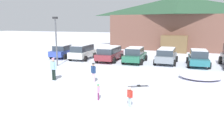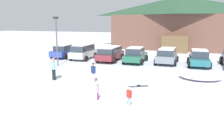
{
  "view_description": "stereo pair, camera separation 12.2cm",
  "coord_description": "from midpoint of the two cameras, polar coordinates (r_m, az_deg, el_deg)",
  "views": [
    {
      "loc": [
        5.68,
        -8.29,
        4.26
      ],
      "look_at": [
        0.6,
        6.93,
        0.96
      ],
      "focal_mm": 35.0,
      "sensor_mm": 36.0,
      "label": 1
    },
    {
      "loc": [
        5.8,
        -8.25,
        4.26
      ],
      "look_at": [
        0.6,
        6.93,
        0.96
      ],
      "focal_mm": 35.0,
      "sensor_mm": 36.0,
      "label": 2
    }
  ],
  "objects": [
    {
      "name": "skier_child_in_pink_snowsuit",
      "position": [
        12.2,
        -3.89,
        -6.32
      ],
      "size": [
        0.18,
        0.32,
        0.89
      ],
      "color": "#7E2A5D",
      "rests_on": "ground"
    },
    {
      "name": "pair_of_skis",
      "position": [
        14.9,
        6.71,
        -4.98
      ],
      "size": [
        1.37,
        0.96,
        0.08
      ],
      "color": "#26272F",
      "rests_on": "ground"
    },
    {
      "name": "parked_blue_hatchback",
      "position": [
        27.35,
        -12.81,
        4.07
      ],
      "size": [
        2.16,
        4.08,
        1.56
      ],
      "color": "#3147A1",
      "rests_on": "ground"
    },
    {
      "name": "plowed_snow_pile",
      "position": [
        17.93,
        21.85,
        -2.09
      ],
      "size": [
        3.11,
        2.48,
        0.54
      ],
      "primitive_type": "ellipsoid",
      "color": "white",
      "rests_on": "ground"
    },
    {
      "name": "skier_teen_in_navy_coat",
      "position": [
        15.69,
        -5.11,
        -1.18
      ],
      "size": [
        0.44,
        0.36,
        1.41
      ],
      "color": "#E6B2C5",
      "rests_on": "ground"
    },
    {
      "name": "lamp_post",
      "position": [
        22.01,
        -14.55,
        7.26
      ],
      "size": [
        0.44,
        0.24,
        4.77
      ],
      "color": "#515459",
      "rests_on": "ground"
    },
    {
      "name": "parked_teal_hatchback",
      "position": [
        23.08,
        21.47,
        2.27
      ],
      "size": [
        2.19,
        4.21,
        1.65
      ],
      "color": "#27707A",
      "rests_on": "ground"
    },
    {
      "name": "parked_grey_wagon",
      "position": [
        23.52,
        13.88,
        3.01
      ],
      "size": [
        2.28,
        4.26,
        1.61
      ],
      "color": "gray",
      "rests_on": "ground"
    },
    {
      "name": "ski_lodge",
      "position": [
        37.21,
        16.78,
        11.1
      ],
      "size": [
        21.29,
        10.65,
        8.32
      ],
      "color": "brown",
      "rests_on": "ground"
    },
    {
      "name": "skier_child_in_red_jacket",
      "position": [
        11.21,
        4.38,
        -7.51
      ],
      "size": [
        0.34,
        0.26,
        1.05
      ],
      "color": "#A3B9C6",
      "rests_on": "ground"
    },
    {
      "name": "parked_white_suv",
      "position": [
        25.62,
        -7.81,
        4.04
      ],
      "size": [
        2.15,
        4.09,
        1.72
      ],
      "color": "white",
      "rests_on": "ground"
    },
    {
      "name": "parked_maroon_van",
      "position": [
        24.39,
        -0.72,
        3.63
      ],
      "size": [
        2.25,
        4.73,
        1.58
      ],
      "color": "maroon",
      "rests_on": "ground"
    },
    {
      "name": "parked_green_coupe",
      "position": [
        23.53,
        5.87,
        3.19
      ],
      "size": [
        2.17,
        4.39,
        1.65
      ],
      "color": "#24664B",
      "rests_on": "ground"
    },
    {
      "name": "ground",
      "position": [
        10.93,
        -15.31,
        -11.75
      ],
      "size": [
        160.0,
        160.0,
        0.0
      ],
      "primitive_type": "plane",
      "color": "silver"
    },
    {
      "name": "skier_adult_in_blue_parka",
      "position": [
        16.78,
        -15.25,
        -0.19
      ],
      "size": [
        0.59,
        0.35,
        1.67
      ],
      "color": "black",
      "rests_on": "ground"
    }
  ]
}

